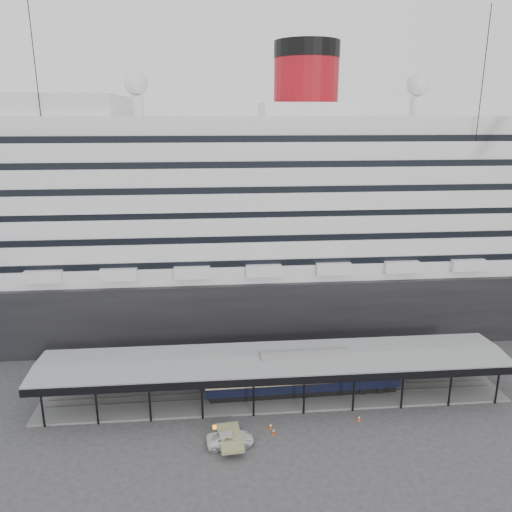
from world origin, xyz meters
name	(u,v)px	position (x,y,z in m)	size (l,w,h in m)	color
ground	(280,419)	(0.00, 0.00, 0.00)	(200.00, 200.00, 0.00)	#333335
cruise_ship	(255,208)	(0.05, 32.00, 18.35)	(130.00, 30.00, 43.90)	black
platform_canopy	(274,378)	(0.00, 5.00, 2.36)	(56.00, 9.18, 5.30)	slate
port_truck	(230,439)	(-5.75, -4.06, 0.68)	(2.26, 4.89, 1.36)	silver
pullman_carriage	(303,373)	(3.53, 5.00, 2.82)	(23.89, 3.64, 23.40)	black
traffic_cone_left	(271,426)	(-1.25, -1.74, 0.37)	(0.49, 0.49, 0.74)	#D7490B
traffic_cone_mid	(273,431)	(-1.05, -2.69, 0.35)	(0.41, 0.41, 0.71)	red
traffic_cone_right	(359,418)	(8.82, -1.11, 0.33)	(0.42, 0.42, 0.66)	#E5500C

